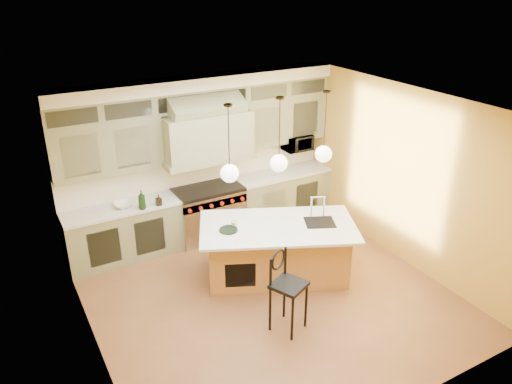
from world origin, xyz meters
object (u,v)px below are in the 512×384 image
kitchen_island (277,249)px  range (209,212)px  counter_stool (287,286)px  microwave (297,143)px

kitchen_island → range: bearing=127.9°
kitchen_island → counter_stool: kitchen_island is taller
range → kitchen_island: bearing=-76.7°
kitchen_island → microwave: 2.58m
range → microwave: microwave is taller
microwave → range: bearing=-176.9°
kitchen_island → counter_stool: bearing=-91.5°
range → kitchen_island: (0.40, -1.71, -0.01)m
counter_stool → microwave: (2.11, 2.97, 0.78)m
range → kitchen_island: size_ratio=0.45×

